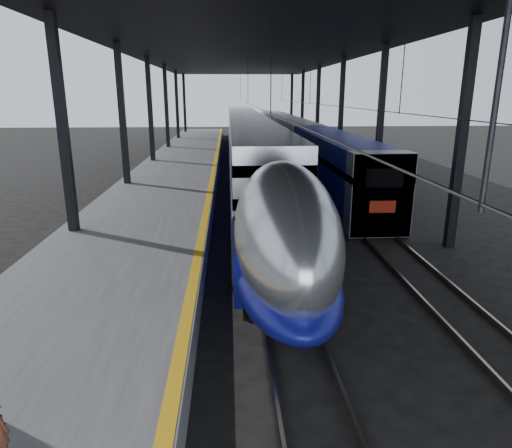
{
  "coord_description": "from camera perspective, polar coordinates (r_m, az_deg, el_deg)",
  "views": [
    {
      "loc": [
        0.38,
        -12.77,
        6.18
      ],
      "look_at": [
        1.26,
        1.9,
        2.0
      ],
      "focal_mm": 32.0,
      "sensor_mm": 36.0,
      "label": 1
    }
  ],
  "objects": [
    {
      "name": "canopy",
      "position": [
        32.93,
        -0.82,
        20.99
      ],
      "size": [
        18.0,
        75.0,
        9.47
      ],
      "color": "black",
      "rests_on": "ground"
    },
    {
      "name": "tgv_train",
      "position": [
        40.57,
        -1.14,
        10.08
      ],
      "size": [
        3.11,
        65.2,
        4.45
      ],
      "color": "#B8BBBF",
      "rests_on": "ground"
    },
    {
      "name": "platform",
      "position": [
        33.48,
        -10.09,
        5.87
      ],
      "size": [
        6.0,
        80.0,
        1.0
      ],
      "primitive_type": "cube",
      "color": "#4C4C4F",
      "rests_on": "ground"
    },
    {
      "name": "second_train",
      "position": [
        46.82,
        4.8,
        10.61
      ],
      "size": [
        2.76,
        56.05,
        3.8
      ],
      "color": "navy",
      "rests_on": "ground"
    },
    {
      "name": "yellow_strip",
      "position": [
        33.19,
        -5.29,
        6.84
      ],
      "size": [
        0.3,
        80.0,
        0.01
      ],
      "primitive_type": "cube",
      "color": "orange",
      "rests_on": "platform"
    },
    {
      "name": "ground",
      "position": [
        14.19,
        -4.68,
        -10.0
      ],
      "size": [
        160.0,
        160.0,
        0.0
      ],
      "primitive_type": "plane",
      "color": "black",
      "rests_on": "ground"
    },
    {
      "name": "rails",
      "position": [
        33.58,
        3.69,
        5.38
      ],
      "size": [
        6.52,
        80.0,
        0.16
      ],
      "color": "slate",
      "rests_on": "ground"
    }
  ]
}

